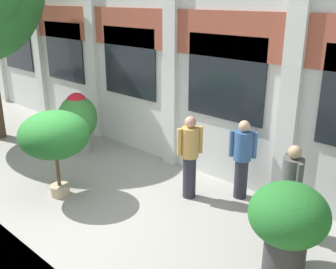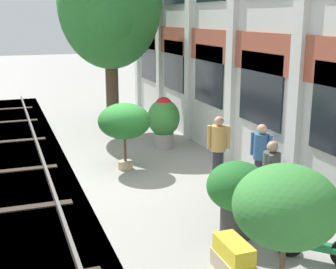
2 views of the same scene
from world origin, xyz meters
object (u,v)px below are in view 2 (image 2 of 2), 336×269
at_px(potted_plant_low_pan, 124,122).
at_px(resident_near_plants, 271,178).
at_px(potted_plant_square_trough, 233,259).
at_px(resident_by_doorway, 261,157).
at_px(potted_plant_terracotta_small, 286,210).
at_px(potted_plant_glazed_jar, 237,192).
at_px(scooter_second_parked, 313,236).
at_px(potted_plant_ribbed_drum, 164,119).
at_px(broadleaf_tree, 110,7).
at_px(resident_watching_tracks, 218,149).

relative_size(potted_plant_low_pan, resident_near_plants, 1.10).
relative_size(potted_plant_square_trough, resident_by_doorway, 0.54).
xyz_separation_m(potted_plant_terracotta_small, potted_plant_square_trough, (-1.34, 0.04, -1.36)).
bearing_deg(potted_plant_terracotta_small, potted_plant_low_pan, -178.39).
xyz_separation_m(potted_plant_square_trough, potted_plant_glazed_jar, (-1.18, 0.68, 0.59)).
bearing_deg(potted_plant_low_pan, scooter_second_parked, 16.18).
distance_m(resident_by_doorway, resident_near_plants, 1.39).
bearing_deg(potted_plant_ribbed_drum, potted_plant_low_pan, -44.67).
relative_size(broadleaf_tree, potted_plant_square_trough, 7.51).
distance_m(scooter_second_parked, resident_near_plants, 1.75).
xyz_separation_m(potted_plant_low_pan, resident_near_plants, (3.99, 1.88, -0.42)).
height_order(scooter_second_parked, resident_by_doorway, resident_by_doorway).
height_order(potted_plant_low_pan, potted_plant_ribbed_drum, potted_plant_low_pan).
bearing_deg(resident_watching_tracks, scooter_second_parked, 25.80).
bearing_deg(potted_plant_glazed_jar, potted_plant_ribbed_drum, 173.02).
bearing_deg(potted_plant_glazed_jar, resident_near_plants, 114.58).
bearing_deg(potted_plant_terracotta_small, potted_plant_square_trough, 178.20).
bearing_deg(broadleaf_tree, potted_plant_square_trough, -2.74).
height_order(scooter_second_parked, resident_near_plants, resident_near_plants).
relative_size(broadleaf_tree, resident_near_plants, 4.09).
bearing_deg(potted_plant_ribbed_drum, potted_plant_square_trough, -11.07).
bearing_deg(scooter_second_parked, resident_near_plants, 127.30).
bearing_deg(resident_near_plants, resident_watching_tracks, -48.34).
bearing_deg(potted_plant_terracotta_small, scooter_second_parked, 131.13).
height_order(potted_plant_ribbed_drum, potted_plant_glazed_jar, potted_plant_ribbed_drum).
distance_m(potted_plant_low_pan, potted_plant_ribbed_drum, 2.40).
bearing_deg(potted_plant_square_trough, resident_near_plants, 134.61).
relative_size(potted_plant_ribbed_drum, scooter_second_parked, 1.49).
height_order(potted_plant_glazed_jar, scooter_second_parked, potted_plant_glazed_jar).
distance_m(resident_watching_tracks, resident_near_plants, 2.04).
xyz_separation_m(potted_plant_terracotta_small, resident_by_doorway, (-4.24, 2.23, -0.77)).
relative_size(potted_plant_ribbed_drum, potted_plant_glazed_jar, 1.11).
xyz_separation_m(broadleaf_tree, potted_plant_glazed_jar, (8.77, 0.20, -3.36)).
height_order(potted_plant_low_pan, resident_watching_tracks, potted_plant_low_pan).
bearing_deg(potted_plant_low_pan, resident_watching_tracks, 41.71).
bearing_deg(broadleaf_tree, potted_plant_glazed_jar, 1.32).
distance_m(broadleaf_tree, potted_plant_glazed_jar, 9.40).
height_order(broadleaf_tree, potted_plant_terracotta_small, broadleaf_tree).
distance_m(potted_plant_low_pan, resident_near_plants, 4.43).
bearing_deg(scooter_second_parked, broadleaf_tree, 140.42).
height_order(potted_plant_low_pan, scooter_second_parked, potted_plant_low_pan).
height_order(potted_plant_square_trough, resident_by_doorway, resident_by_doorway).
bearing_deg(resident_watching_tracks, potted_plant_terracotta_small, 10.02).
distance_m(potted_plant_ribbed_drum, scooter_second_parked, 7.37).
bearing_deg(scooter_second_parked, potted_plant_terracotta_small, -93.77).
distance_m(potted_plant_square_trough, scooter_second_parked, 1.42).
bearing_deg(potted_plant_ribbed_drum, potted_plant_terracotta_small, -9.66).
bearing_deg(resident_watching_tracks, broadleaf_tree, -143.61).
xyz_separation_m(potted_plant_ribbed_drum, scooter_second_parked, (7.36, -0.02, -0.44)).
xyz_separation_m(broadleaf_tree, potted_plant_terracotta_small, (11.29, -0.52, -2.59)).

